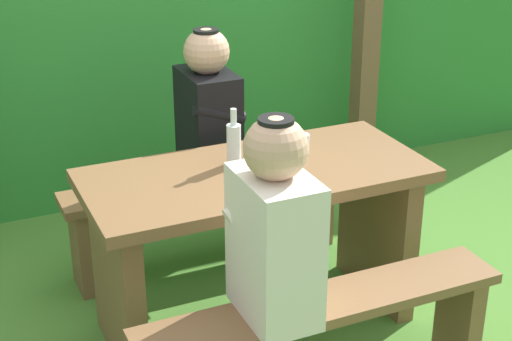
{
  "coord_description": "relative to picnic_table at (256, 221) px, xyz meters",
  "views": [
    {
      "loc": [
        -1.2,
        -2.66,
        2.01
      ],
      "look_at": [
        0.0,
        0.0,
        0.73
      ],
      "focal_mm": 55.37,
      "sensor_mm": 36.0,
      "label": 1
    }
  ],
  "objects": [
    {
      "name": "bench_far",
      "position": [
        0.0,
        0.59,
        -0.17
      ],
      "size": [
        1.4,
        0.24,
        0.46
      ],
      "color": "brown",
      "rests_on": "ground_plane"
    },
    {
      "name": "bench_near",
      "position": [
        0.0,
        -0.59,
        -0.17
      ],
      "size": [
        1.4,
        0.24,
        0.46
      ],
      "color": "brown",
      "rests_on": "ground_plane"
    },
    {
      "name": "ground_plane",
      "position": [
        0.0,
        0.0,
        -0.5
      ],
      "size": [
        12.0,
        12.0,
        0.0
      ],
      "primitive_type": "plane",
      "color": "#4C8330"
    },
    {
      "name": "bottle_left",
      "position": [
        -0.06,
        0.09,
        0.33
      ],
      "size": [
        0.06,
        0.06,
        0.24
      ],
      "color": "silver",
      "rests_on": "picnic_table"
    },
    {
      "name": "picnic_table",
      "position": [
        0.0,
        0.0,
        0.0
      ],
      "size": [
        1.4,
        0.64,
        0.73
      ],
      "color": "brown",
      "rests_on": "ground_plane"
    },
    {
      "name": "drinking_glass",
      "position": [
        0.25,
        0.09,
        0.28
      ],
      "size": [
        0.07,
        0.07,
        0.08
      ],
      "primitive_type": "cylinder",
      "color": "silver",
      "rests_on": "picnic_table"
    },
    {
      "name": "hedge_backdrop",
      "position": [
        0.0,
        1.76,
        0.49
      ],
      "size": [
        6.4,
        0.66,
        1.98
      ],
      "primitive_type": "cube",
      "color": "#2D822F",
      "rests_on": "ground_plane"
    },
    {
      "name": "person_black_coat",
      "position": [
        0.02,
        0.59,
        0.29
      ],
      "size": [
        0.25,
        0.35,
        0.72
      ],
      "color": "black",
      "rests_on": "bench_far"
    },
    {
      "name": "pergola_post_right",
      "position": [
        1.22,
        1.16,
        0.53
      ],
      "size": [
        0.12,
        0.12,
        2.05
      ],
      "primitive_type": "cube",
      "color": "brown",
      "rests_on": "ground_plane"
    },
    {
      "name": "person_white_shirt",
      "position": [
        -0.2,
        -0.59,
        0.29
      ],
      "size": [
        0.25,
        0.35,
        0.72
      ],
      "color": "silver",
      "rests_on": "bench_near"
    },
    {
      "name": "cell_phone",
      "position": [
        0.02,
        0.09,
        0.24
      ],
      "size": [
        0.13,
        0.16,
        0.01
      ],
      "primitive_type": "cube",
      "rotation": [
        0.0,
        0.0,
        -0.56
      ],
      "color": "silver",
      "rests_on": "picnic_table"
    }
  ]
}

